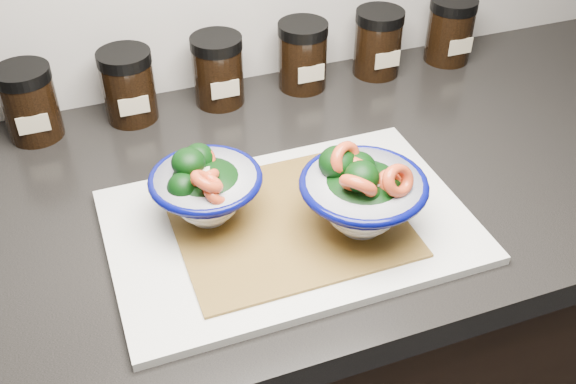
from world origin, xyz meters
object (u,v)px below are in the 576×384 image
object	(u,v)px
spice_jar_d	(303,55)
spice_jar_c	(218,70)
bowl_right	(362,194)
cutting_board	(290,226)
spice_jar_b	(128,86)
spice_jar_f	(450,30)
bowl_left	(205,189)
spice_jar_a	(29,103)
spice_jar_e	(378,42)

from	to	relation	value
spice_jar_d	spice_jar_c	bearing A→B (deg)	180.00
bowl_right	spice_jar_c	xyz separation A→B (m)	(-0.07, 0.37, -0.01)
cutting_board	spice_jar_d	xyz separation A→B (m)	(0.15, 0.33, 0.05)
bowl_right	spice_jar_b	distance (m)	0.43
cutting_board	spice_jar_f	bearing A→B (deg)	38.21
bowl_right	spice_jar_d	size ratio (longest dim) A/B	1.37
spice_jar_b	spice_jar_f	world-z (taller)	same
bowl_left	spice_jar_d	world-z (taller)	bowl_left
bowl_left	spice_jar_f	bearing A→B (deg)	29.28
bowl_right	spice_jar_f	size ratio (longest dim) A/B	1.37
bowl_right	spice_jar_c	bearing A→B (deg)	101.31
bowl_left	cutting_board	bearing A→B (deg)	-24.74
spice_jar_b	spice_jar_d	size ratio (longest dim) A/B	1.00
spice_jar_a	spice_jar_b	bearing A→B (deg)	0.00
spice_jar_d	cutting_board	bearing A→B (deg)	-113.74
bowl_left	spice_jar_a	size ratio (longest dim) A/B	1.24
bowl_left	spice_jar_d	xyz separation A→B (m)	(0.24, 0.29, -0.00)
cutting_board	bowl_left	world-z (taller)	bowl_left
cutting_board	spice_jar_b	size ratio (longest dim) A/B	3.98
spice_jar_e	spice_jar_f	world-z (taller)	same
bowl_left	spice_jar_c	bearing A→B (deg)	71.49
bowl_right	spice_jar_b	world-z (taller)	bowl_right
spice_jar_c	spice_jar_f	bearing A→B (deg)	0.00
bowl_right	spice_jar_f	xyz separation A→B (m)	(0.35, 0.37, -0.01)
spice_jar_f	spice_jar_e	bearing A→B (deg)	180.00
spice_jar_c	spice_jar_e	size ratio (longest dim) A/B	1.00
cutting_board	spice_jar_a	xyz separation A→B (m)	(-0.28, 0.33, 0.05)
bowl_left	spice_jar_d	distance (m)	0.38
spice_jar_c	spice_jar_d	world-z (taller)	same
spice_jar_a	spice_jar_c	distance (m)	0.29
cutting_board	bowl_right	distance (m)	0.11
spice_jar_b	spice_jar_f	distance (m)	0.56
spice_jar_b	spice_jar_c	bearing A→B (deg)	0.00
bowl_right	spice_jar_c	size ratio (longest dim) A/B	1.37
spice_jar_d	bowl_left	bearing A→B (deg)	-129.66
spice_jar_d	spice_jar_b	bearing A→B (deg)	180.00
spice_jar_a	cutting_board	bearing A→B (deg)	-49.70
spice_jar_d	spice_jar_f	size ratio (longest dim) A/B	1.00
bowl_right	spice_jar_c	distance (m)	0.38
cutting_board	spice_jar_a	distance (m)	0.44
bowl_left	spice_jar_c	xyz separation A→B (m)	(0.10, 0.29, -0.00)
cutting_board	spice_jar_b	bearing A→B (deg)	112.50
bowl_left	bowl_right	xyz separation A→B (m)	(0.17, -0.08, 0.01)
spice_jar_a	spice_jar_d	size ratio (longest dim) A/B	1.00
spice_jar_a	spice_jar_c	xyz separation A→B (m)	(0.29, 0.00, 0.00)
spice_jar_b	spice_jar_e	bearing A→B (deg)	0.00
spice_jar_a	bowl_right	bearing A→B (deg)	-45.95
bowl_left	spice_jar_b	xyz separation A→B (m)	(-0.04, 0.29, -0.00)
spice_jar_c	spice_jar_f	world-z (taller)	same
bowl_right	spice_jar_e	xyz separation A→B (m)	(0.21, 0.37, -0.01)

